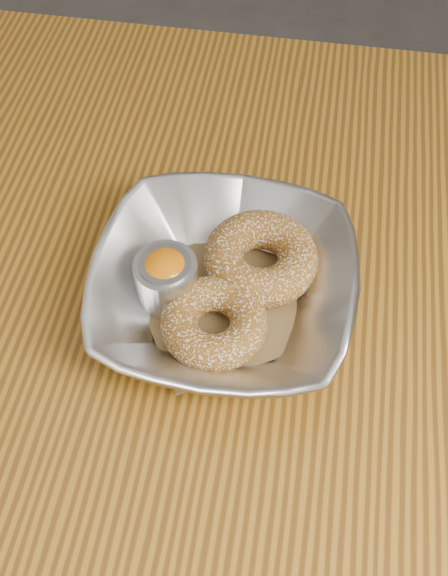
% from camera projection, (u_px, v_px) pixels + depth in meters
% --- Properties ---
extents(ground_plane, '(4.00, 4.00, 0.00)m').
position_uv_depth(ground_plane, '(280.00, 530.00, 1.24)').
color(ground_plane, '#565659').
rests_on(ground_plane, ground).
extents(table, '(1.20, 0.80, 0.75)m').
position_uv_depth(table, '(323.00, 358.00, 0.70)').
color(table, brown).
rests_on(table, ground_plane).
extents(serving_bowl, '(0.23, 0.23, 0.06)m').
position_uv_depth(serving_bowl, '(224.00, 289.00, 0.60)').
color(serving_bowl, '#B8BBC0').
rests_on(serving_bowl, table).
extents(parchment, '(0.20, 0.20, 0.00)m').
position_uv_depth(parchment, '(224.00, 301.00, 0.62)').
color(parchment, olive).
rests_on(parchment, table).
extents(donut_back, '(0.14, 0.14, 0.04)m').
position_uv_depth(donut_back, '(261.00, 258.00, 0.62)').
color(donut_back, '#8C5719').
rests_on(donut_back, parchment).
extents(donut_front, '(0.12, 0.12, 0.03)m').
position_uv_depth(donut_front, '(214.00, 323.00, 0.58)').
color(donut_front, '#8C5719').
rests_on(donut_front, parchment).
extents(ramekin, '(0.06, 0.06, 0.06)m').
position_uv_depth(ramekin, '(166.00, 278.00, 0.60)').
color(ramekin, '#B8BBC0').
rests_on(ramekin, table).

